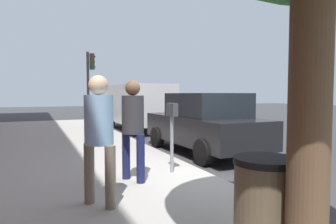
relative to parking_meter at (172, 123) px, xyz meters
name	(u,v)px	position (x,y,z in m)	size (l,w,h in m)	color
ground_plane	(201,176)	(-0.03, -0.67, -1.17)	(80.00, 80.00, 0.00)	#38383A
sidewalk_slab	(50,191)	(-0.03, 2.33, -1.09)	(28.00, 6.00, 0.15)	#A8A59E
parking_meter	(172,123)	(0.00, 0.00, 0.00)	(0.36, 0.12, 1.41)	gray
pedestrian_at_meter	(133,121)	(-0.26, 0.90, 0.08)	(0.52, 0.40, 1.84)	#191E4C
pedestrian_bystander	(99,128)	(-1.26, 1.70, 0.09)	(0.48, 0.40, 1.85)	#726656
parked_sedan_near	(204,123)	(2.14, -2.02, -0.27)	(4.44, 2.05, 1.77)	black
parked_van_far	(138,104)	(8.39, -2.02, 0.09)	(5.24, 2.20, 2.18)	silver
traffic_signal	(90,77)	(9.21, 0.09, 1.41)	(0.24, 0.44, 3.60)	black
trash_bin	(265,211)	(-3.37, 0.59, -0.51)	(0.59, 0.59, 1.01)	brown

